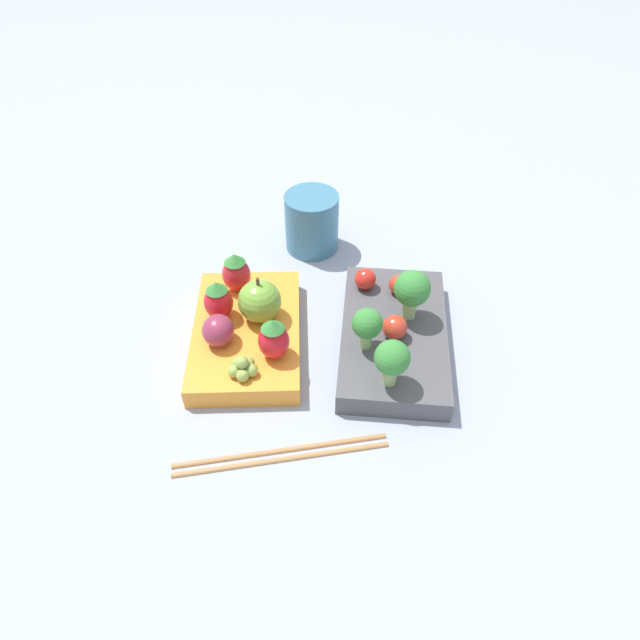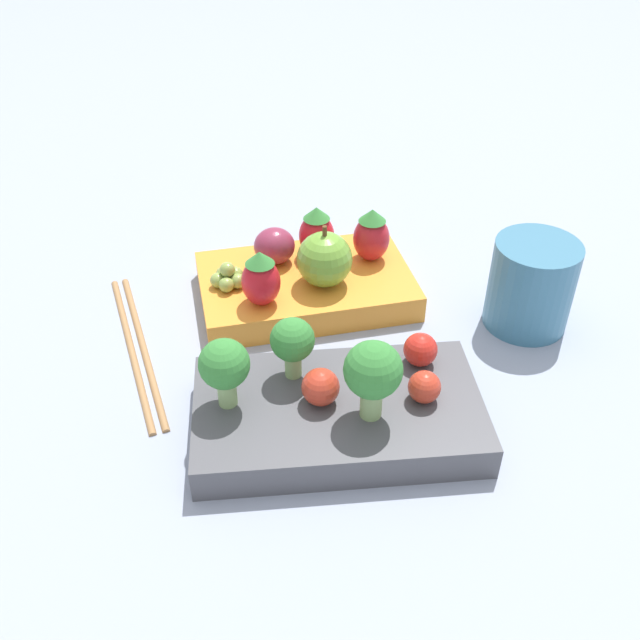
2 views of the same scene
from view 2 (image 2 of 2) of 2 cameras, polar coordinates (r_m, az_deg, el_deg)
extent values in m
plane|color=#939EB2|center=(0.60, 0.00, -2.86)|extent=(4.00, 4.00, 0.00)
cube|color=#4C4C51|center=(0.53, 1.44, -7.55)|extent=(0.23, 0.15, 0.03)
cube|color=orange|center=(0.66, -1.15, 2.74)|extent=(0.19, 0.13, 0.03)
cylinder|color=#93B770|center=(0.50, 4.11, -6.53)|extent=(0.02, 0.02, 0.02)
sphere|color=#388438|center=(0.48, 4.27, -4.00)|extent=(0.04, 0.04, 0.04)
cylinder|color=#93B770|center=(0.53, -2.16, -3.58)|extent=(0.01, 0.01, 0.02)
sphere|color=#388438|center=(0.52, -2.22, -1.58)|extent=(0.03, 0.03, 0.03)
cylinder|color=#93B770|center=(0.51, -7.44, -5.71)|extent=(0.01, 0.01, 0.02)
sphere|color=#388438|center=(0.50, -7.68, -3.50)|extent=(0.04, 0.04, 0.04)
sphere|color=red|center=(0.55, 8.04, -2.36)|extent=(0.03, 0.03, 0.03)
sphere|color=red|center=(0.52, 8.35, -5.32)|extent=(0.02, 0.02, 0.02)
sphere|color=red|center=(0.51, 0.05, -5.38)|extent=(0.03, 0.03, 0.03)
sphere|color=#70A838|center=(0.62, 0.37, 4.86)|extent=(0.05, 0.05, 0.05)
cylinder|color=brown|center=(0.61, 0.38, 7.06)|extent=(0.00, 0.00, 0.01)
ellipsoid|color=red|center=(0.60, -4.74, 3.06)|extent=(0.03, 0.03, 0.04)
cone|color=#388438|center=(0.59, -4.86, 4.98)|extent=(0.02, 0.02, 0.01)
ellipsoid|color=red|center=(0.66, -0.27, 6.77)|extent=(0.03, 0.03, 0.04)
cone|color=#388438|center=(0.65, -0.28, 8.56)|extent=(0.02, 0.02, 0.01)
ellipsoid|color=red|center=(0.66, 4.13, 6.53)|extent=(0.03, 0.03, 0.04)
cone|color=#388438|center=(0.65, 4.22, 8.36)|extent=(0.03, 0.03, 0.01)
ellipsoid|color=#892D47|center=(0.66, -3.67, 5.93)|extent=(0.04, 0.03, 0.03)
sphere|color=#8EA84C|center=(0.63, -8.18, 3.16)|extent=(0.01, 0.01, 0.01)
sphere|color=#8EA84C|center=(0.63, -7.50, 2.81)|extent=(0.01, 0.01, 0.01)
sphere|color=#8EA84C|center=(0.63, -6.61, 3.12)|extent=(0.01, 0.01, 0.01)
sphere|color=#8EA84C|center=(0.64, -6.77, 3.65)|extent=(0.01, 0.01, 0.01)
sphere|color=#8EA84C|center=(0.64, -7.73, 3.68)|extent=(0.01, 0.01, 0.01)
sphere|color=#8EA84C|center=(0.63, -7.43, 4.01)|extent=(0.01, 0.01, 0.01)
cylinder|color=teal|center=(0.63, 16.60, 2.63)|extent=(0.07, 0.07, 0.08)
cylinder|color=#A37547|center=(0.62, -14.90, -2.11)|extent=(0.03, 0.21, 0.01)
cylinder|color=#A37547|center=(0.62, -14.00, -1.92)|extent=(0.03, 0.21, 0.01)
camera|label=1|loc=(0.59, -62.15, 30.56)|focal=32.00mm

